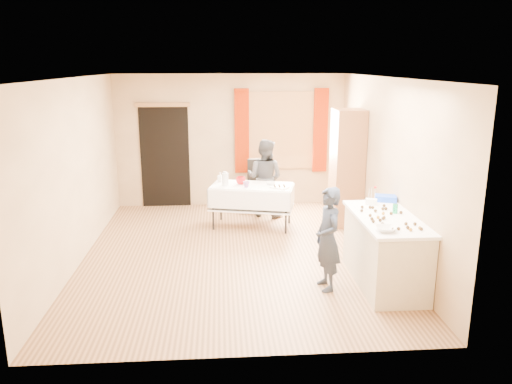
{
  "coord_description": "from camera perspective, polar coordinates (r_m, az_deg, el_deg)",
  "views": [
    {
      "loc": [
        -0.21,
        -7.08,
        2.79
      ],
      "look_at": [
        0.31,
        0.0,
        0.96
      ],
      "focal_mm": 35.0,
      "sensor_mm": 36.0,
      "label": 1
    }
  ],
  "objects": [
    {
      "name": "wall_back",
      "position": [
        9.95,
        -2.92,
        5.86
      ],
      "size": [
        4.5,
        0.02,
        2.6
      ],
      "primitive_type": "cube",
      "color": "tan",
      "rests_on": "floor"
    },
    {
      "name": "cabinet",
      "position": [
        8.84,
        10.34,
        2.7
      ],
      "size": [
        0.5,
        0.6,
        2.04
      ],
      "primitive_type": "cube",
      "color": "brown",
      "rests_on": "floor"
    },
    {
      "name": "bottle",
      "position": [
        8.87,
        -4.11,
        1.71
      ],
      "size": [
        0.14,
        0.14,
        0.17
      ],
      "primitive_type": "imported",
      "rotation": [
        0.0,
        0.0,
        -0.43
      ],
      "color": "white",
      "rests_on": "party_table"
    },
    {
      "name": "door_lintel",
      "position": [
        9.87,
        -10.64,
        9.77
      ],
      "size": [
        1.05,
        0.06,
        0.08
      ],
      "primitive_type": "cube",
      "color": "olive",
      "rests_on": "wall_back"
    },
    {
      "name": "curtain_left",
      "position": [
        9.84,
        -1.63,
        6.96
      ],
      "size": [
        0.28,
        0.06,
        1.65
      ],
      "primitive_type": "cube",
      "color": "#881D00",
      "rests_on": "wall_back"
    },
    {
      "name": "cup_red",
      "position": [
        8.67,
        -1.76,
        1.32
      ],
      "size": [
        0.18,
        0.18,
        0.13
      ],
      "primitive_type": "imported",
      "rotation": [
        0.0,
        0.0,
        0.06
      ],
      "color": "#B60B0E",
      "rests_on": "party_table"
    },
    {
      "name": "ceiling",
      "position": [
        7.08,
        -2.53,
        13.02
      ],
      "size": [
        4.5,
        5.5,
        0.02
      ],
      "primitive_type": "cube",
      "color": "white",
      "rests_on": "floor"
    },
    {
      "name": "party_table",
      "position": [
        8.7,
        -0.46,
        -1.14
      ],
      "size": [
        1.55,
        1.04,
        0.75
      ],
      "rotation": [
        0.0,
        0.0,
        -0.24
      ],
      "color": "black",
      "rests_on": "floor"
    },
    {
      "name": "wall_front",
      "position": [
        4.57,
        -1.33,
        -4.55
      ],
      "size": [
        4.5,
        0.02,
        2.6
      ],
      "primitive_type": "cube",
      "color": "tan",
      "rests_on": "floor"
    },
    {
      "name": "pastry_tray",
      "position": [
        8.43,
        2.69,
        0.54
      ],
      "size": [
        0.34,
        0.32,
        0.02
      ],
      "primitive_type": "cube",
      "rotation": [
        0.0,
        0.0,
        -0.59
      ],
      "color": "white",
      "rests_on": "party_table"
    },
    {
      "name": "wall_left",
      "position": [
        7.52,
        -19.92,
        2.18
      ],
      "size": [
        0.02,
        5.5,
        2.6
      ],
      "primitive_type": "cube",
      "color": "tan",
      "rests_on": "floor"
    },
    {
      "name": "counter",
      "position": [
        6.68,
        14.52,
        -6.48
      ],
      "size": [
        0.76,
        1.6,
        0.91
      ],
      "color": "beige",
      "rests_on": "floor"
    },
    {
      "name": "woman",
      "position": [
        9.27,
        1.01,
        1.61
      ],
      "size": [
        1.16,
        1.14,
        1.45
      ],
      "primitive_type": "imported",
      "rotation": [
        0.0,
        0.0,
        2.65
      ],
      "color": "black",
      "rests_on": "floor"
    },
    {
      "name": "girl",
      "position": [
        6.32,
        8.21,
        -5.34
      ],
      "size": [
        0.59,
        0.47,
        1.33
      ],
      "primitive_type": "imported",
      "rotation": [
        0.0,
        0.0,
        -1.41
      ],
      "color": "#212A3C",
      "rests_on": "floor"
    },
    {
      "name": "cup_rainbow",
      "position": [
        8.45,
        -1.12,
        0.87
      ],
      "size": [
        0.16,
        0.16,
        0.1
      ],
      "primitive_type": "imported",
      "rotation": [
        0.0,
        0.0,
        -0.25
      ],
      "color": "red",
      "rests_on": "party_table"
    },
    {
      "name": "curtain_right",
      "position": [
        10.03,
        7.38,
        6.99
      ],
      "size": [
        0.28,
        0.06,
        1.65
      ],
      "primitive_type": "cube",
      "color": "#881D00",
      "rests_on": "wall_back"
    },
    {
      "name": "small_bowl",
      "position": [
        8.65,
        1.69,
        1.01
      ],
      "size": [
        0.17,
        0.17,
        0.05
      ],
      "primitive_type": "imported",
      "rotation": [
        0.0,
        0.0,
        0.03
      ],
      "color": "white",
      "rests_on": "party_table"
    },
    {
      "name": "chair",
      "position": [
        9.73,
        0.3,
        -0.38
      ],
      "size": [
        0.42,
        0.42,
        0.98
      ],
      "rotation": [
        0.0,
        0.0,
        0.04
      ],
      "color": "black",
      "rests_on": "floor"
    },
    {
      "name": "soda_can",
      "position": [
        6.69,
        15.62,
        -1.84
      ],
      "size": [
        0.09,
        0.09,
        0.12
      ],
      "primitive_type": "cylinder",
      "rotation": [
        0.0,
        0.0,
        0.37
      ],
      "color": "#199D5D",
      "rests_on": "counter"
    },
    {
      "name": "wall_right",
      "position": [
        7.64,
        14.8,
        2.76
      ],
      "size": [
        0.02,
        5.5,
        2.6
      ],
      "primitive_type": "cube",
      "color": "tan",
      "rests_on": "floor"
    },
    {
      "name": "window_frame",
      "position": [
        9.95,
        2.88,
        7.03
      ],
      "size": [
        1.32,
        0.06,
        1.52
      ],
      "primitive_type": "cube",
      "color": "olive",
      "rests_on": "wall_back"
    },
    {
      "name": "doorway",
      "position": [
        10.03,
        -10.36,
        3.97
      ],
      "size": [
        0.95,
        0.04,
        2.0
      ],
      "primitive_type": "cube",
      "color": "black",
      "rests_on": "floor"
    },
    {
      "name": "mixing_bowl",
      "position": [
        5.96,
        14.58,
        -4.1
      ],
      "size": [
        0.28,
        0.28,
        0.06
      ],
      "primitive_type": "imported",
      "rotation": [
        0.0,
        0.0,
        -0.1
      ],
      "color": "white",
      "rests_on": "counter"
    },
    {
      "name": "blue_basket",
      "position": [
        7.25,
        14.59,
        -0.7
      ],
      "size": [
        0.35,
        0.28,
        0.08
      ],
      "primitive_type": "cube",
      "rotation": [
        0.0,
        0.0,
        -0.3
      ],
      "color": "blue",
      "rests_on": "counter"
    },
    {
      "name": "pitcher",
      "position": [
        8.57,
        -3.54,
        1.44
      ],
      "size": [
        0.15,
        0.15,
        0.22
      ],
      "primitive_type": "cylinder",
      "rotation": [
        0.0,
        0.0,
        -0.48
      ],
      "color": "silver",
      "rests_on": "party_table"
    },
    {
      "name": "window_pane",
      "position": [
        9.94,
        2.89,
        7.02
      ],
      "size": [
        1.2,
        0.02,
        1.4
      ],
      "primitive_type": "cube",
      "color": "white",
      "rests_on": "wall_back"
    },
    {
      "name": "floor",
      "position": [
        7.61,
        -2.31,
        -7.1
      ],
      "size": [
        4.5,
        5.5,
        0.02
      ],
      "primitive_type": "cube",
      "color": "#9E7047",
      "rests_on": "ground"
    },
    {
      "name": "foam_block",
      "position": [
        7.02,
        13.04,
        -1.09
      ],
      "size": [
        0.18,
        0.15,
        0.08
      ],
      "primitive_type": "cube",
      "rotation": [
        0.0,
        0.0,
        -0.38
      ],
      "color": "white",
      "rests_on": "counter"
    },
    {
      "name": "cake_balls",
      "position": [
        6.42,
        14.77,
        -2.85
      ],
      "size": [
        0.53,
        1.05,
        0.04
      ],
      "color": "#3F2314",
      "rests_on": "counter"
    }
  ]
}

